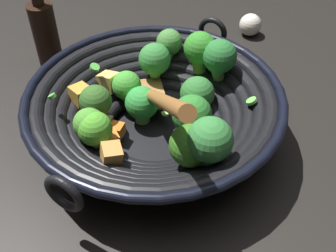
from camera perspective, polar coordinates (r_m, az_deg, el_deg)
name	(u,v)px	position (r m, az deg, el deg)	size (l,w,h in m)	color
ground_plane	(155,137)	(0.65, -1.75, -1.59)	(4.00, 4.00, 0.00)	black
wok	(156,108)	(0.61, -1.68, 2.54)	(0.38, 0.40, 0.23)	black
soy_sauce_bottle	(45,34)	(0.80, -16.64, 12.18)	(0.05, 0.05, 0.17)	black
garlic_bulb	(250,25)	(0.90, 11.35, 13.61)	(0.05, 0.05, 0.05)	silver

